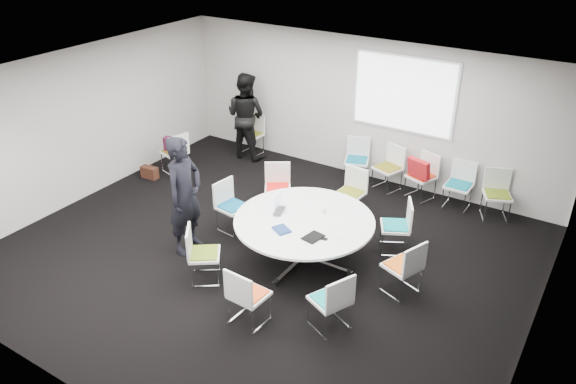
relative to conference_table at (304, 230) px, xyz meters
The scene contains 31 objects.
room_shell 1.03m from the conference_table, 158.19° to the right, with size 8.08×7.08×2.88m.
conference_table is the anchor object (origin of this frame).
projection_screen 3.51m from the conference_table, 86.73° to the left, with size 1.90×0.03×1.35m, color white.
chair_ring_a 1.63m from the conference_table, ahead, with size 0.58×0.59×0.88m.
chair_ring_b 1.52m from the conference_table, 42.36° to the left, with size 0.61×0.61×0.88m.
chair_ring_c 1.65m from the conference_table, 90.57° to the left, with size 0.49×0.48×0.88m.
chair_ring_d 1.65m from the conference_table, 137.63° to the left, with size 0.63×0.63×0.88m.
chair_ring_e 1.52m from the conference_table, behind, with size 0.51×0.52×0.88m.
chair_ring_f 1.60m from the conference_table, 128.32° to the right, with size 0.63×0.64×0.88m.
chair_ring_g 1.69m from the conference_table, 85.27° to the right, with size 0.49×0.47×0.88m.
chair_ring_h 1.63m from the conference_table, 46.81° to the right, with size 0.60×0.60×0.88m.
chair_back_a 3.02m from the conference_table, 100.32° to the left, with size 0.58×0.58×0.88m.
chair_back_b 2.97m from the conference_table, 87.41° to the left, with size 0.58×0.58×0.88m.
chair_back_c 3.08m from the conference_table, 74.65° to the left, with size 0.59×0.58×0.88m.
chair_back_d 3.33m from the conference_table, 62.89° to the left, with size 0.47×0.46×0.88m.
chair_back_e 3.69m from the conference_table, 53.40° to the left, with size 0.60×0.60×0.88m.
chair_spare_left 4.11m from the conference_table, 161.10° to the left, with size 0.56×0.56×0.88m.
chair_person_back 4.30m from the conference_table, 136.59° to the left, with size 0.50×0.49×0.88m.
person_main 1.93m from the conference_table, 157.50° to the right, with size 0.71×0.47×1.94m, color black.
person_back 4.20m from the conference_table, 138.25° to the left, with size 0.91×0.71×1.88m, color black.
laptop 0.46m from the conference_table, behind, with size 0.32×0.21×0.03m, color #333338.
laptop_lid 0.65m from the conference_table, 168.07° to the left, with size 0.30×0.02×0.22m, color silver.
notebook_black 0.57m from the conference_table, 45.35° to the right, with size 0.22×0.30×0.02m, color black.
tablet_folio 0.51m from the conference_table, 104.93° to the right, with size 0.26×0.20×0.03m, color navy.
papers_right 0.52m from the conference_table, 22.34° to the left, with size 0.30×0.21×0.00m, color white.
papers_front 0.84m from the conference_table, ahead, with size 0.30×0.21×0.00m, color white.
cup 0.45m from the conference_table, 65.79° to the left, with size 0.08×0.08×0.09m, color white.
phone 0.64m from the conference_table, 33.19° to the right, with size 0.14×0.07×0.01m, color black.
maroon_bag 4.12m from the conference_table, 161.11° to the left, with size 0.40×0.14×0.28m, color #401127.
brown_bag 4.26m from the conference_table, 168.69° to the left, with size 0.36×0.16×0.24m, color #361A11.
red_jacket 2.85m from the conference_table, 73.56° to the left, with size 0.44×0.10×0.35m, color #AF1519.
Camera 1 is at (4.34, -6.16, 5.08)m, focal length 35.00 mm.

